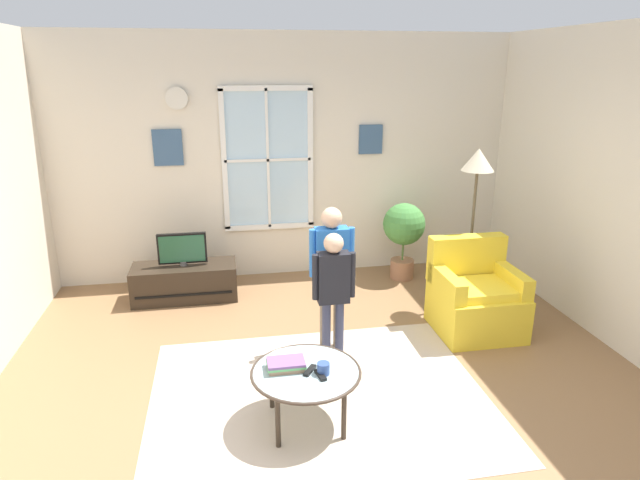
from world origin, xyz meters
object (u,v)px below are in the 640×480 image
book_stack (286,365)px  person_blue_shirt (331,262)px  coffee_table (306,374)px  potted_plant_by_window (404,230)px  tv_stand (185,282)px  remote_near_cup (310,370)px  remote_near_books (320,375)px  cup (323,368)px  floor_lamp (477,176)px  armchair (475,298)px  person_black_shirt (333,285)px  television (182,249)px

book_stack → person_blue_shirt: 1.19m
coffee_table → potted_plant_by_window: bearing=58.6°
tv_stand → remote_near_cup: remote_near_cup is taller
tv_stand → remote_near_books: bearing=-67.0°
cup → book_stack: bearing=156.5°
person_blue_shirt → coffee_table: bearing=-110.4°
floor_lamp → cup: bearing=-137.3°
armchair → person_black_shirt: size_ratio=0.74×
tv_stand → remote_near_cup: bearing=-67.6°
remote_near_books → floor_lamp: size_ratio=0.08×
coffee_table → floor_lamp: floor_lamp is taller
remote_near_cup → potted_plant_by_window: (1.54, 2.57, 0.17)m
cup → floor_lamp: bearing=42.7°
coffee_table → book_stack: book_stack is taller
tv_stand → remote_near_books: 2.71m
tv_stand → armchair: armchair is taller
person_black_shirt → remote_near_books: bearing=-107.4°
armchair → potted_plant_by_window: size_ratio=0.95×
tv_stand → armchair: size_ratio=1.28×
remote_near_books → floor_lamp: bearing=42.8°
television → floor_lamp: bearing=-13.8°
remote_near_cup → person_black_shirt: bearing=66.9°
book_stack → person_blue_shirt: size_ratio=0.20×
person_black_shirt → television: bearing=128.2°
television → person_black_shirt: bearing=-51.8°
remote_near_books → person_blue_shirt: (0.30, 1.14, 0.39)m
person_black_shirt → potted_plant_by_window: 2.20m
person_blue_shirt → cup: bearing=-104.0°
coffee_table → potted_plant_by_window: size_ratio=0.85×
cup → floor_lamp: 2.71m
television → person_blue_shirt: 1.93m
television → potted_plant_by_window: size_ratio=0.56×
tv_stand → book_stack: bearing=-70.4°
television → remote_near_books: 2.70m
armchair → remote_near_books: size_ratio=6.21×
tv_stand → person_black_shirt: 2.19m
remote_near_cup → person_blue_shirt: (0.36, 1.06, 0.39)m
remote_near_books → person_blue_shirt: bearing=75.1°
tv_stand → coffee_table: (0.97, -2.40, 0.20)m
remote_near_cup → coffee_table: bearing=153.1°
tv_stand → television: bearing=-90.0°
coffee_table → cup: bearing=-26.6°
cup → remote_near_books: (-0.03, -0.03, -0.03)m
coffee_table → floor_lamp: bearing=40.1°
book_stack → cup: 0.27m
television → book_stack: (0.84, -2.34, -0.12)m
cup → remote_near_books: size_ratio=0.63×
armchair → remote_near_cup: (-1.79, -1.16, 0.11)m
cup → remote_near_cup: size_ratio=0.63×
floor_lamp → tv_stand: bearing=166.1°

